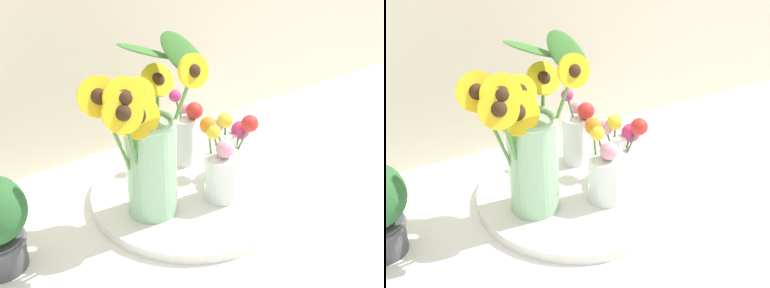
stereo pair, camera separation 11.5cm
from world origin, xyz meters
TOP-DOWN VIEW (x-y plane):
  - ground_plane at (0.00, 0.00)m, footprint 6.00×6.00m
  - serving_tray at (-0.00, 0.11)m, footprint 0.46×0.46m
  - mason_jar_sunflowers at (-0.12, 0.09)m, footprint 0.27×0.19m
  - vase_small_center at (0.03, 0.05)m, footprint 0.08×0.09m
  - vase_bulb_right at (0.11, 0.12)m, footprint 0.09×0.10m
  - vase_small_back at (0.05, 0.22)m, footprint 0.07×0.08m

SIDE VIEW (x-z plane):
  - ground_plane at x=0.00m, z-range 0.00..0.00m
  - serving_tray at x=0.00m, z-range 0.00..0.02m
  - vase_bulb_right at x=0.11m, z-range 0.01..0.17m
  - vase_small_center at x=0.03m, z-range 0.00..0.19m
  - vase_small_back at x=0.05m, z-range 0.01..0.20m
  - mason_jar_sunflowers at x=-0.12m, z-range -0.01..0.36m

